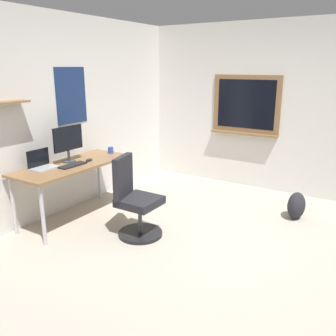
# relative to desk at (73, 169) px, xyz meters

# --- Properties ---
(ground_plane) EXTENTS (5.20, 5.20, 0.00)m
(ground_plane) POSITION_rel_desk_xyz_m (0.08, -2.05, -0.67)
(ground_plane) COLOR #ADA393
(ground_plane) RESTS_ON ground
(wall_back) EXTENTS (5.00, 0.30, 2.60)m
(wall_back) POSITION_rel_desk_xyz_m (0.08, 0.40, 0.63)
(wall_back) COLOR silver
(wall_back) RESTS_ON ground
(wall_right) EXTENTS (0.22, 5.00, 2.60)m
(wall_right) POSITION_rel_desk_xyz_m (2.53, -2.03, 0.63)
(wall_right) COLOR silver
(wall_right) RESTS_ON ground
(desk) EXTENTS (1.57, 0.64, 0.74)m
(desk) POSITION_rel_desk_xyz_m (0.00, 0.00, 0.00)
(desk) COLOR olive
(desk) RESTS_ON ground
(office_chair) EXTENTS (0.52, 0.54, 0.95)m
(office_chair) POSITION_rel_desk_xyz_m (0.02, -0.95, -0.26)
(office_chair) COLOR black
(office_chair) RESTS_ON ground
(laptop) EXTENTS (0.31, 0.21, 0.23)m
(laptop) POSITION_rel_desk_xyz_m (-0.35, 0.15, 0.12)
(laptop) COLOR #ADAFB5
(laptop) RESTS_ON desk
(monitor_primary) EXTENTS (0.46, 0.17, 0.46)m
(monitor_primary) POSITION_rel_desk_xyz_m (0.04, 0.10, 0.34)
(monitor_primary) COLOR #38383D
(monitor_primary) RESTS_ON desk
(keyboard) EXTENTS (0.37, 0.13, 0.02)m
(keyboard) POSITION_rel_desk_xyz_m (-0.08, -0.08, 0.08)
(keyboard) COLOR black
(keyboard) RESTS_ON desk
(computer_mouse) EXTENTS (0.10, 0.06, 0.03)m
(computer_mouse) POSITION_rel_desk_xyz_m (0.20, -0.08, 0.09)
(computer_mouse) COLOR #262628
(computer_mouse) RESTS_ON desk
(coffee_mug) EXTENTS (0.08, 0.08, 0.09)m
(coffee_mug) POSITION_rel_desk_xyz_m (0.68, -0.03, 0.12)
(coffee_mug) COLOR #334CA5
(coffee_mug) RESTS_ON desk
(backpack) EXTENTS (0.32, 0.22, 0.35)m
(backpack) POSITION_rel_desk_xyz_m (1.53, -2.44, -0.49)
(backpack) COLOR #232328
(backpack) RESTS_ON ground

